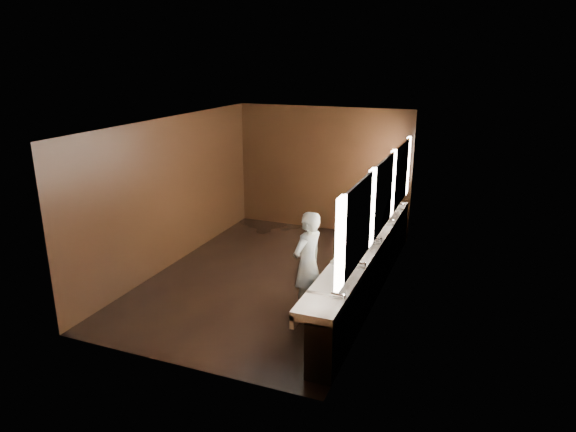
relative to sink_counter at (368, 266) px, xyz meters
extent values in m
plane|color=black|center=(-1.79, 0.00, -0.50)|extent=(6.00, 6.00, 0.00)
cube|color=#2D2D2B|center=(-1.79, 0.00, 2.30)|extent=(4.00, 6.00, 0.02)
cube|color=black|center=(-1.79, 3.00, 0.90)|extent=(4.00, 0.02, 2.80)
cube|color=black|center=(-1.79, -3.00, 0.90)|extent=(4.00, 0.02, 2.80)
cube|color=black|center=(-3.79, 0.00, 0.90)|extent=(0.02, 6.00, 2.80)
cube|color=black|center=(0.21, 0.00, 0.90)|extent=(0.02, 6.00, 2.80)
cube|color=black|center=(0.03, 0.00, -0.09)|extent=(0.36, 5.40, 0.81)
cube|color=white|center=(-0.07, 0.00, 0.35)|extent=(0.55, 5.40, 0.12)
cube|color=white|center=(-0.31, 0.00, 0.27)|extent=(0.06, 5.40, 0.18)
cylinder|color=silver|center=(0.12, -2.20, 0.49)|extent=(0.18, 0.04, 0.04)
cylinder|color=silver|center=(0.12, -1.10, 0.49)|extent=(0.18, 0.04, 0.04)
cylinder|color=silver|center=(0.12, 0.00, 0.49)|extent=(0.18, 0.04, 0.04)
cylinder|color=silver|center=(0.12, 1.10, 0.49)|extent=(0.18, 0.04, 0.04)
cylinder|color=silver|center=(0.12, 2.20, 0.49)|extent=(0.18, 0.04, 0.04)
cube|color=white|center=(0.18, -2.40, 1.25)|extent=(0.06, 0.22, 1.15)
cube|color=white|center=(0.19, -1.60, 1.25)|extent=(0.03, 1.32, 1.15)
cube|color=white|center=(0.18, -0.80, 1.25)|extent=(0.06, 0.23, 1.15)
cube|color=white|center=(0.19, 0.00, 1.25)|extent=(0.03, 1.32, 1.15)
cube|color=white|center=(0.18, 0.80, 1.25)|extent=(0.06, 0.23, 1.15)
cube|color=white|center=(0.19, 1.60, 1.25)|extent=(0.03, 1.32, 1.15)
cube|color=white|center=(0.18, 2.40, 1.25)|extent=(0.06, 0.22, 1.15)
imported|color=#8EB1D4|center=(-0.71, -1.02, 0.33)|extent=(0.57, 0.70, 1.65)
cylinder|color=black|center=(-0.22, -1.32, -0.19)|extent=(0.51, 0.51, 0.61)
camera|label=1|loc=(1.70, -7.85, 3.37)|focal=32.00mm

